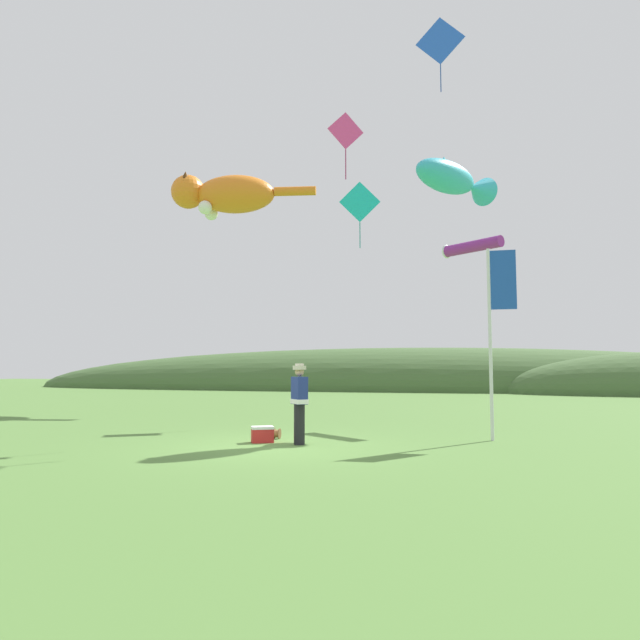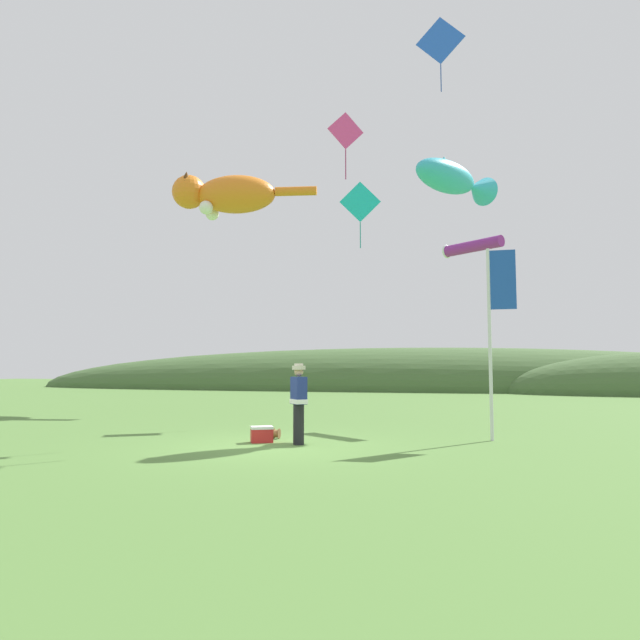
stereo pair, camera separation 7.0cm
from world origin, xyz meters
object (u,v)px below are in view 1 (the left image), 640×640
(kite_spool, at_px, (277,434))
(kite_diamond_teal, at_px, (360,202))
(kite_diamond_pink, at_px, (346,131))
(festival_banner_pole, at_px, (496,314))
(picnic_cooler, at_px, (262,434))
(kite_tube_streamer, at_px, (471,247))
(kite_fish_windsock, at_px, (453,179))
(festival_attendant, at_px, (299,401))
(kite_diamond_blue, at_px, (440,41))
(kite_giant_cat, at_px, (225,195))

(kite_spool, relative_size, kite_diamond_teal, 0.10)
(kite_diamond_pink, bearing_deg, festival_banner_pole, -26.23)
(picnic_cooler, bearing_deg, kite_tube_streamer, 50.36)
(kite_fish_windsock, bearing_deg, kite_diamond_pink, -169.21)
(festival_attendant, xyz_separation_m, kite_diamond_blue, (3.08, 5.32, 10.95))
(festival_attendant, distance_m, kite_spool, 1.44)
(kite_diamond_blue, bearing_deg, kite_spool, -131.04)
(kite_diamond_blue, bearing_deg, kite_tube_streamer, 38.62)
(festival_attendant, relative_size, kite_giant_cat, 0.27)
(kite_tube_streamer, distance_m, kite_diamond_pink, 5.26)
(festival_banner_pole, relative_size, kite_diamond_blue, 1.84)
(kite_spool, xyz_separation_m, kite_diamond_pink, (1.16, 2.77, 8.43))
(picnic_cooler, bearing_deg, kite_diamond_pink, 69.89)
(kite_diamond_teal, height_order, kite_diamond_blue, kite_diamond_blue)
(kite_giant_cat, relative_size, kite_fish_windsock, 2.00)
(kite_fish_windsock, height_order, kite_tube_streamer, kite_fish_windsock)
(kite_fish_windsock, bearing_deg, festival_banner_pole, -70.08)
(kite_fish_windsock, xyz_separation_m, kite_diamond_blue, (-0.32, 1.10, 4.83))
(kite_spool, height_order, kite_diamond_pink, kite_diamond_pink)
(festival_attendant, distance_m, kite_fish_windsock, 8.17)
(kite_diamond_teal, bearing_deg, kite_fish_windsock, -38.84)
(kite_giant_cat, relative_size, kite_tube_streamer, 3.44)
(picnic_cooler, bearing_deg, kite_diamond_teal, 79.90)
(festival_attendant, xyz_separation_m, kite_diamond_pink, (0.37, 3.64, 7.60))
(picnic_cooler, relative_size, kite_tube_streamer, 0.31)
(kite_giant_cat, bearing_deg, picnic_cooler, -62.71)
(festival_banner_pole, bearing_deg, kite_giant_cat, 139.26)
(festival_attendant, height_order, kite_giant_cat, kite_giant_cat)
(festival_attendant, distance_m, festival_banner_pole, 5.04)
(picnic_cooler, height_order, kite_diamond_blue, kite_diamond_blue)
(picnic_cooler, bearing_deg, kite_giant_cat, 117.29)
(festival_attendant, height_order, kite_fish_windsock, kite_fish_windsock)
(festival_attendant, distance_m, picnic_cooler, 1.20)
(picnic_cooler, bearing_deg, festival_attendant, -10.20)
(kite_spool, height_order, kite_giant_cat, kite_giant_cat)
(kite_spool, height_order, kite_diamond_teal, kite_diamond_teal)
(festival_banner_pole, bearing_deg, kite_spool, -170.75)
(festival_banner_pole, xyz_separation_m, kite_diamond_blue, (-1.23, 3.62, 8.96))
(kite_spool, xyz_separation_m, kite_diamond_blue, (3.87, 4.45, 11.78))
(kite_fish_windsock, xyz_separation_m, kite_diamond_pink, (-3.03, -0.58, 1.48))
(kite_spool, relative_size, festival_banner_pole, 0.05)
(picnic_cooler, height_order, festival_banner_pole, festival_banner_pole)
(kite_diamond_teal, xyz_separation_m, kite_diamond_blue, (2.82, -1.43, 4.57))
(festival_banner_pole, height_order, kite_diamond_teal, kite_diamond_teal)
(kite_spool, height_order, festival_banner_pole, festival_banner_pole)
(kite_spool, bearing_deg, picnic_cooler, -99.43)
(picnic_cooler, distance_m, kite_giant_cat, 15.28)
(kite_spool, relative_size, kite_tube_streamer, 0.13)
(festival_banner_pole, bearing_deg, kite_diamond_blue, 108.79)
(kite_giant_cat, bearing_deg, festival_banner_pole, -40.74)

